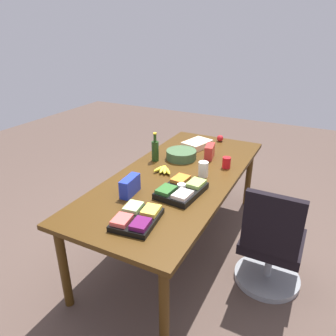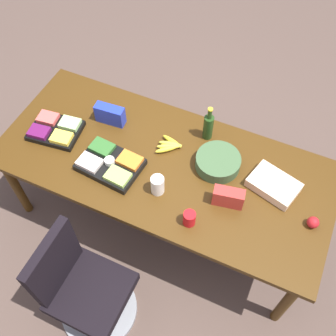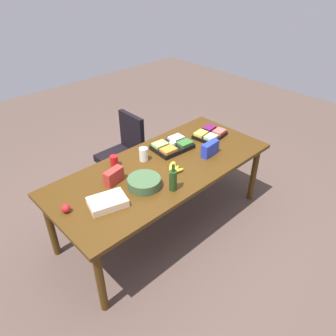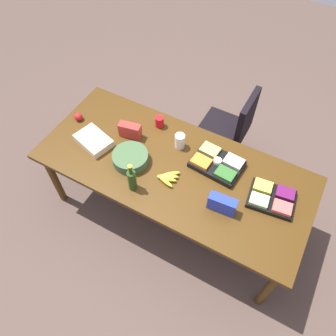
{
  "view_description": "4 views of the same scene",
  "coord_description": "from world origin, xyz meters",
  "px_view_note": "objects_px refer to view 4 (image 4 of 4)",
  "views": [
    {
      "loc": [
        2.42,
        1.13,
        2.05
      ],
      "look_at": [
        0.04,
        -0.08,
        0.85
      ],
      "focal_mm": 33.82,
      "sensor_mm": 36.0,
      "label": 1
    },
    {
      "loc": [
        -0.7,
        1.48,
        3.1
      ],
      "look_at": [
        -0.07,
        0.09,
        0.87
      ],
      "focal_mm": 43.06,
      "sensor_mm": 36.0,
      "label": 2
    },
    {
      "loc": [
        -1.85,
        -2.02,
        2.61
      ],
      "look_at": [
        -0.0,
        -0.09,
        0.81
      ],
      "focal_mm": 34.36,
      "sensor_mm": 36.0,
      "label": 3
    },
    {
      "loc": [
        0.77,
        -1.5,
        3.09
      ],
      "look_at": [
        -0.0,
        -0.1,
        0.87
      ],
      "focal_mm": 35.52,
      "sensor_mm": 36.0,
      "label": 4
    }
  ],
  "objects_px": {
    "red_solo_cup": "(160,122)",
    "fruit_platter": "(272,198)",
    "conference_table": "(174,171)",
    "banana_bunch": "(168,178)",
    "office_chair": "(226,135)",
    "mayo_jar": "(180,141)",
    "veggie_tray": "(217,163)",
    "chip_bag_blue": "(222,204)",
    "salad_bowl": "(130,158)",
    "chip_bag_red": "(130,130)",
    "wine_bottle": "(132,179)",
    "apple_red": "(78,117)",
    "sheet_cake": "(94,141)"
  },
  "relations": [
    {
      "from": "office_chair",
      "to": "fruit_platter",
      "type": "distance_m",
      "value": 1.18
    },
    {
      "from": "red_solo_cup",
      "to": "sheet_cake",
      "type": "bearing_deg",
      "value": -131.12
    },
    {
      "from": "chip_bag_red",
      "to": "wine_bottle",
      "type": "xyz_separation_m",
      "value": [
        0.32,
        -0.47,
        0.04
      ]
    },
    {
      "from": "red_solo_cup",
      "to": "fruit_platter",
      "type": "bearing_deg",
      "value": -13.14
    },
    {
      "from": "office_chair",
      "to": "red_solo_cup",
      "type": "bearing_deg",
      "value": -131.54
    },
    {
      "from": "sheet_cake",
      "to": "veggie_tray",
      "type": "bearing_deg",
      "value": 15.62
    },
    {
      "from": "veggie_tray",
      "to": "conference_table",
      "type": "bearing_deg",
      "value": -150.18
    },
    {
      "from": "veggie_tray",
      "to": "chip_bag_blue",
      "type": "height_order",
      "value": "chip_bag_blue"
    },
    {
      "from": "fruit_platter",
      "to": "wine_bottle",
      "type": "relative_size",
      "value": 1.32
    },
    {
      "from": "veggie_tray",
      "to": "apple_red",
      "type": "height_order",
      "value": "veggie_tray"
    },
    {
      "from": "chip_bag_red",
      "to": "apple_red",
      "type": "relative_size",
      "value": 2.63
    },
    {
      "from": "banana_bunch",
      "to": "salad_bowl",
      "type": "bearing_deg",
      "value": 178.26
    },
    {
      "from": "veggie_tray",
      "to": "chip_bag_blue",
      "type": "distance_m",
      "value": 0.42
    },
    {
      "from": "fruit_platter",
      "to": "red_solo_cup",
      "type": "xyz_separation_m",
      "value": [
        -1.18,
        0.28,
        0.02
      ]
    },
    {
      "from": "chip_bag_red",
      "to": "veggie_tray",
      "type": "relative_size",
      "value": 0.45
    },
    {
      "from": "conference_table",
      "to": "apple_red",
      "type": "bearing_deg",
      "value": 177.13
    },
    {
      "from": "salad_bowl",
      "to": "mayo_jar",
      "type": "bearing_deg",
      "value": 50.49
    },
    {
      "from": "conference_table",
      "to": "salad_bowl",
      "type": "bearing_deg",
      "value": -159.83
    },
    {
      "from": "apple_red",
      "to": "conference_table",
      "type": "bearing_deg",
      "value": -2.87
    },
    {
      "from": "mayo_jar",
      "to": "salad_bowl",
      "type": "bearing_deg",
      "value": -129.51
    },
    {
      "from": "office_chair",
      "to": "fruit_platter",
      "type": "bearing_deg",
      "value": -51.31
    },
    {
      "from": "mayo_jar",
      "to": "veggie_tray",
      "type": "bearing_deg",
      "value": -6.09
    },
    {
      "from": "veggie_tray",
      "to": "office_chair",
      "type": "bearing_deg",
      "value": 102.11
    },
    {
      "from": "chip_bag_red",
      "to": "wine_bottle",
      "type": "height_order",
      "value": "wine_bottle"
    },
    {
      "from": "chip_bag_red",
      "to": "sheet_cake",
      "type": "xyz_separation_m",
      "value": [
        -0.24,
        -0.24,
        -0.03
      ]
    },
    {
      "from": "office_chair",
      "to": "fruit_platter",
      "type": "xyz_separation_m",
      "value": [
        0.68,
        -0.85,
        0.45
      ]
    },
    {
      "from": "chip_bag_blue",
      "to": "salad_bowl",
      "type": "bearing_deg",
      "value": 176.42
    },
    {
      "from": "conference_table",
      "to": "chip_bag_blue",
      "type": "bearing_deg",
      "value": -19.49
    },
    {
      "from": "chip_bag_blue",
      "to": "apple_red",
      "type": "relative_size",
      "value": 2.89
    },
    {
      "from": "conference_table",
      "to": "chip_bag_red",
      "type": "distance_m",
      "value": 0.55
    },
    {
      "from": "mayo_jar",
      "to": "apple_red",
      "type": "height_order",
      "value": "mayo_jar"
    },
    {
      "from": "chip_bag_red",
      "to": "veggie_tray",
      "type": "bearing_deg",
      "value": 4.4
    },
    {
      "from": "office_chair",
      "to": "red_solo_cup",
      "type": "distance_m",
      "value": 0.9
    },
    {
      "from": "wine_bottle",
      "to": "chip_bag_blue",
      "type": "distance_m",
      "value": 0.73
    },
    {
      "from": "red_solo_cup",
      "to": "salad_bowl",
      "type": "height_order",
      "value": "red_solo_cup"
    },
    {
      "from": "conference_table",
      "to": "sheet_cake",
      "type": "height_order",
      "value": "sheet_cake"
    },
    {
      "from": "sheet_cake",
      "to": "apple_red",
      "type": "height_order",
      "value": "apple_red"
    },
    {
      "from": "chip_bag_blue",
      "to": "office_chair",
      "type": "bearing_deg",
      "value": 107.94
    },
    {
      "from": "chip_bag_red",
      "to": "wine_bottle",
      "type": "relative_size",
      "value": 0.68
    },
    {
      "from": "conference_table",
      "to": "chip_bag_blue",
      "type": "height_order",
      "value": "chip_bag_blue"
    },
    {
      "from": "sheet_cake",
      "to": "red_solo_cup",
      "type": "bearing_deg",
      "value": 48.88
    },
    {
      "from": "mayo_jar",
      "to": "apple_red",
      "type": "xyz_separation_m",
      "value": [
        -1.0,
        -0.17,
        -0.03
      ]
    },
    {
      "from": "conference_table",
      "to": "office_chair",
      "type": "distance_m",
      "value": 1.01
    },
    {
      "from": "fruit_platter",
      "to": "sheet_cake",
      "type": "distance_m",
      "value": 1.61
    },
    {
      "from": "conference_table",
      "to": "salad_bowl",
      "type": "height_order",
      "value": "salad_bowl"
    },
    {
      "from": "wine_bottle",
      "to": "banana_bunch",
      "type": "bearing_deg",
      "value": 44.55
    },
    {
      "from": "office_chair",
      "to": "apple_red",
      "type": "distance_m",
      "value": 1.57
    },
    {
      "from": "chip_bag_red",
      "to": "apple_red",
      "type": "xyz_separation_m",
      "value": [
        -0.54,
        -0.07,
        -0.03
      ]
    },
    {
      "from": "salad_bowl",
      "to": "chip_bag_red",
      "type": "bearing_deg",
      "value": 122.9
    },
    {
      "from": "conference_table",
      "to": "banana_bunch",
      "type": "xyz_separation_m",
      "value": [
        0.02,
        -0.14,
        0.1
      ]
    }
  ]
}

